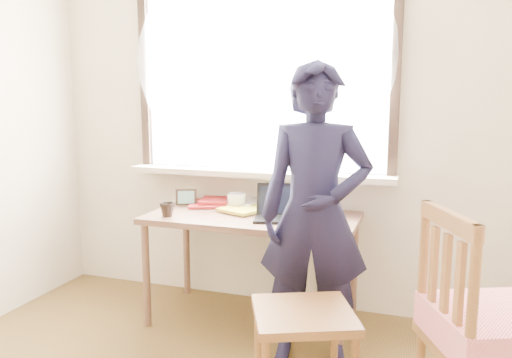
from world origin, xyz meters
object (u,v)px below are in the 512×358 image
(mug_white, at_px, (237,201))
(side_chair, at_px, (488,331))
(work_chair, at_px, (303,325))
(mug_dark, at_px, (167,210))
(desk, at_px, (252,226))
(person, at_px, (315,215))
(laptop, at_px, (280,211))

(mug_white, xyz_separation_m, side_chair, (1.44, -1.04, -0.22))
(side_chair, bearing_deg, work_chair, 171.34)
(mug_white, bearing_deg, mug_dark, -132.28)
(desk, bearing_deg, person, -35.42)
(laptop, xyz_separation_m, side_chair, (1.09, -0.85, -0.22))
(desk, height_order, mug_white, mug_white)
(mug_dark, bearing_deg, work_chair, -29.24)
(work_chair, bearing_deg, desk, 123.82)
(desk, xyz_separation_m, work_chair, (0.52, -0.77, -0.24))
(desk, relative_size, work_chair, 2.24)
(mug_white, height_order, work_chair, mug_white)
(laptop, height_order, person, person)
(mug_dark, xyz_separation_m, person, (0.96, -0.13, 0.07))
(desk, relative_size, side_chair, 1.29)
(desk, distance_m, work_chair, 0.96)
(mug_white, bearing_deg, desk, -43.07)
(desk, xyz_separation_m, laptop, (0.19, -0.04, 0.12))
(laptop, distance_m, side_chair, 1.40)
(work_chair, xyz_separation_m, person, (-0.05, 0.44, 0.42))
(desk, height_order, mug_dark, mug_dark)
(mug_white, relative_size, person, 0.08)
(laptop, xyz_separation_m, mug_dark, (-0.68, -0.17, -0.01))
(desk, distance_m, laptop, 0.23)
(person, bearing_deg, desk, 136.76)
(side_chair, relative_size, person, 0.62)
(mug_white, relative_size, work_chair, 0.22)
(mug_white, bearing_deg, side_chair, -35.78)
(side_chair, bearing_deg, laptop, 141.94)
(side_chair, bearing_deg, person, 145.68)
(laptop, height_order, mug_dark, laptop)
(mug_dark, bearing_deg, person, -7.59)
(side_chair, bearing_deg, mug_dark, 158.98)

